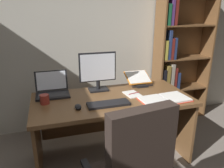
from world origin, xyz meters
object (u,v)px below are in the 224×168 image
(bookshelf, at_px, (176,62))
(laptop, at_px, (52,90))
(notepad, at_px, (132,94))
(keyboard, at_px, (108,104))
(computer_mouse, at_px, (78,107))
(open_binder, at_px, (165,99))
(reading_stand_with_book, at_px, (138,78))
(desk, at_px, (110,112))
(coffee_mug, at_px, (45,99))
(monitor, at_px, (98,72))
(pen, at_px, (134,93))

(bookshelf, xyz_separation_m, laptop, (-1.83, -0.46, -0.10))
(notepad, bearing_deg, keyboard, -149.53)
(computer_mouse, height_order, open_binder, computer_mouse)
(laptop, height_order, notepad, laptop)
(reading_stand_with_book, height_order, notepad, reading_stand_with_book)
(desk, xyz_separation_m, keyboard, (-0.09, -0.25, 0.22))
(computer_mouse, distance_m, notepad, 0.66)
(open_binder, height_order, coffee_mug, coffee_mug)
(keyboard, bearing_deg, reading_stand_with_book, 43.98)
(keyboard, height_order, computer_mouse, computer_mouse)
(bookshelf, bearing_deg, desk, -151.59)
(reading_stand_with_book, relative_size, notepad, 1.44)
(notepad, bearing_deg, laptop, 163.26)
(monitor, distance_m, pen, 0.48)
(desk, relative_size, open_binder, 3.13)
(laptop, relative_size, keyboard, 0.85)
(desk, relative_size, reading_stand_with_book, 5.56)
(bookshelf, relative_size, open_binder, 3.58)
(notepad, xyz_separation_m, pen, (0.02, 0.00, 0.01))
(desk, distance_m, laptop, 0.69)
(notepad, bearing_deg, bookshelf, 36.08)
(computer_mouse, xyz_separation_m, notepad, (0.63, 0.19, -0.02))
(laptop, relative_size, open_binder, 0.66)
(laptop, distance_m, keyboard, 0.69)
(reading_stand_with_book, relative_size, open_binder, 0.56)
(open_binder, relative_size, notepad, 2.56)
(bookshelf, distance_m, open_binder, 1.21)
(keyboard, height_order, pen, keyboard)
(desk, xyz_separation_m, pen, (0.26, -0.06, 0.22))
(laptop, distance_m, open_binder, 1.22)
(monitor, distance_m, coffee_mug, 0.67)
(coffee_mug, bearing_deg, pen, -1.16)
(monitor, xyz_separation_m, open_binder, (0.59, -0.49, -0.21))
(notepad, xyz_separation_m, coffee_mug, (-0.93, 0.02, 0.04))
(bookshelf, distance_m, pen, 1.21)
(desk, height_order, open_binder, open_binder)
(open_binder, relative_size, coffee_mug, 5.64)
(computer_mouse, distance_m, reading_stand_with_book, 0.99)
(notepad, relative_size, pen, 1.50)
(monitor, height_order, coffee_mug, monitor)
(desk, distance_m, monitor, 0.47)
(keyboard, height_order, reading_stand_with_book, reading_stand_with_book)
(desk, bearing_deg, pen, -12.34)
(desk, bearing_deg, keyboard, -110.19)
(desk, xyz_separation_m, open_binder, (0.50, -0.30, 0.22))
(desk, distance_m, reading_stand_with_book, 0.59)
(reading_stand_with_book, bearing_deg, open_binder, -84.51)
(bookshelf, relative_size, notepad, 9.15)
(reading_stand_with_book, bearing_deg, coffee_mug, -164.95)
(desk, relative_size, bookshelf, 0.87)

